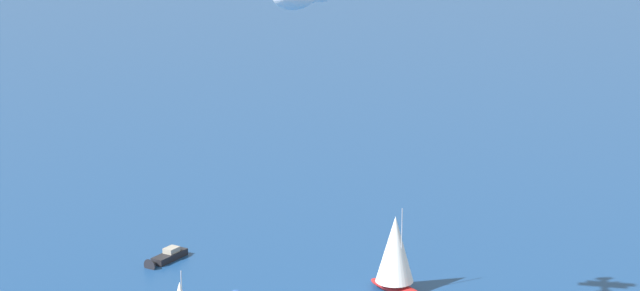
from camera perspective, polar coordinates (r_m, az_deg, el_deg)
sailboat_inshore at (r=157.11m, az=4.33°, el=-6.18°), size 11.13×6.45×14.09m
motorboat_outer_ring_b at (r=173.71m, az=-8.87°, el=-6.38°), size 5.42×9.33×2.64m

